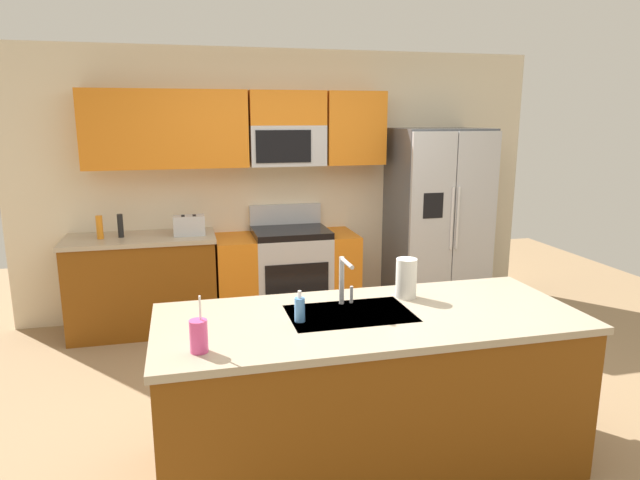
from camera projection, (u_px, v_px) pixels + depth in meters
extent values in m
plane|color=#997A56|center=(342.00, 405.00, 3.88)|extent=(9.00, 9.00, 0.00)
cube|color=beige|center=(284.00, 184.00, 5.64)|extent=(5.20, 0.10, 2.60)
cube|color=orange|center=(122.00, 129.00, 4.97)|extent=(0.70, 0.32, 0.70)
cube|color=orange|center=(205.00, 129.00, 5.14)|extent=(0.76, 0.32, 0.70)
cube|color=orange|center=(354.00, 128.00, 5.48)|extent=(0.58, 0.32, 0.70)
cube|color=#B7BABF|center=(287.00, 146.00, 5.35)|extent=(0.72, 0.32, 0.38)
cube|color=black|center=(284.00, 146.00, 5.18)|extent=(0.52, 0.01, 0.30)
cube|color=orange|center=(286.00, 108.00, 5.28)|extent=(0.72, 0.32, 0.32)
cube|color=brown|center=(143.00, 286.00, 5.17)|extent=(1.30, 0.60, 0.86)
cube|color=tan|center=(140.00, 238.00, 5.07)|extent=(1.33, 0.63, 0.04)
cube|color=#B7BABF|center=(291.00, 277.00, 5.50)|extent=(0.72, 0.60, 0.84)
cube|color=black|center=(297.00, 283.00, 5.20)|extent=(0.60, 0.01, 0.36)
cube|color=black|center=(290.00, 232.00, 5.40)|extent=(0.72, 0.60, 0.06)
cube|color=#B7BABF|center=(285.00, 214.00, 5.63)|extent=(0.72, 0.06, 0.20)
cube|color=orange|center=(236.00, 281.00, 5.37)|extent=(0.36, 0.60, 0.84)
cube|color=orange|center=(340.00, 273.00, 5.62)|extent=(0.28, 0.60, 0.84)
cube|color=#4C4F54|center=(436.00, 221.00, 5.69)|extent=(0.90, 0.70, 1.85)
cube|color=#B7BABF|center=(431.00, 228.00, 5.29)|extent=(0.44, 0.04, 1.81)
cube|color=#B7BABF|center=(474.00, 226.00, 5.40)|extent=(0.44, 0.04, 1.81)
cylinder|color=silver|center=(452.00, 219.00, 5.29)|extent=(0.02, 0.02, 0.60)
cylinder|color=silver|center=(458.00, 218.00, 5.30)|extent=(0.02, 0.02, 0.60)
cube|color=black|center=(433.00, 206.00, 5.22)|extent=(0.20, 0.00, 0.24)
cube|color=brown|center=(368.00, 393.00, 3.17)|extent=(2.29, 0.93, 0.86)
cube|color=tan|center=(370.00, 318.00, 3.07)|extent=(2.33, 0.97, 0.04)
cube|color=#B7BABF|center=(350.00, 316.00, 3.09)|extent=(0.68, 0.44, 0.03)
cube|color=#B7BABF|center=(189.00, 225.00, 5.10)|extent=(0.28, 0.16, 0.18)
cube|color=black|center=(183.00, 216.00, 5.07)|extent=(0.03, 0.11, 0.01)
cube|color=black|center=(194.00, 216.00, 5.10)|extent=(0.03, 0.11, 0.01)
cylinder|color=black|center=(120.00, 226.00, 5.01)|extent=(0.05, 0.05, 0.21)
cylinder|color=orange|center=(100.00, 227.00, 4.94)|extent=(0.06, 0.06, 0.21)
cylinder|color=#B7BABF|center=(342.00, 280.00, 3.22)|extent=(0.03, 0.03, 0.28)
cylinder|color=#B7BABF|center=(347.00, 263.00, 3.10)|extent=(0.02, 0.20, 0.02)
cylinder|color=#B7BABF|center=(351.00, 295.00, 3.25)|extent=(0.02, 0.02, 0.10)
cylinder|color=#EA4C93|center=(199.00, 336.00, 2.57)|extent=(0.08, 0.08, 0.15)
cylinder|color=white|center=(200.00, 310.00, 2.54)|extent=(0.01, 0.03, 0.14)
cylinder|color=#4C8CD8|center=(300.00, 310.00, 2.95)|extent=(0.06, 0.06, 0.13)
cylinder|color=white|center=(300.00, 294.00, 2.93)|extent=(0.02, 0.02, 0.04)
cylinder|color=white|center=(406.00, 278.00, 3.33)|extent=(0.12, 0.12, 0.24)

